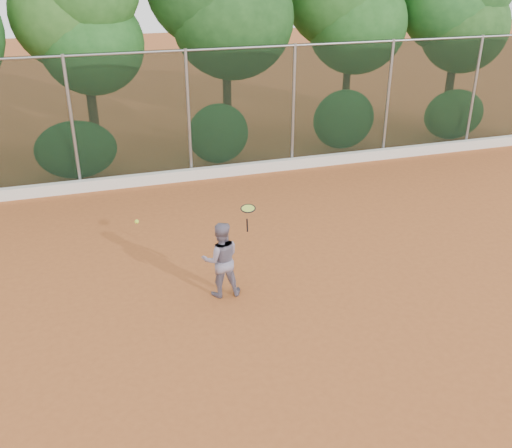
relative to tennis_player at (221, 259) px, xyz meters
name	(u,v)px	position (x,y,z in m)	size (l,w,h in m)	color
ground	(273,312)	(0.71, -0.84, -0.72)	(80.00, 80.00, 0.00)	#A55527
concrete_curb	(193,174)	(0.71, 5.98, -0.57)	(24.00, 0.20, 0.30)	white
tennis_player	(221,259)	(0.00, 0.00, 0.00)	(0.70, 0.54, 1.44)	slate
chainlink_fence	(188,112)	(0.71, 6.16, 1.14)	(24.09, 0.09, 3.50)	black
foliage_backdrop	(150,5)	(0.16, 8.14, 3.68)	(23.70, 3.63, 7.55)	#412719
tennis_racket	(248,210)	(0.47, -0.13, 0.95)	(0.35, 0.35, 0.52)	black
tennis_ball_in_flight	(137,222)	(-1.38, 0.40, 0.77)	(0.07, 0.07, 0.07)	#C7E935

